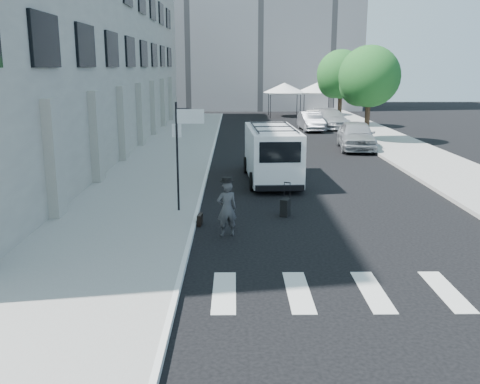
{
  "coord_description": "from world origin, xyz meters",
  "views": [
    {
      "loc": [
        -0.77,
        -13.69,
        4.74
      ],
      "look_at": [
        -0.62,
        0.88,
        1.3
      ],
      "focal_mm": 40.0,
      "sensor_mm": 36.0,
      "label": 1
    }
  ],
  "objects_px": {
    "businessman": "(227,209)",
    "suitcase": "(285,207)",
    "cargo_van": "(271,153)",
    "parked_car_b": "(311,121)",
    "parked_car_a": "(356,135)",
    "parked_car_c": "(331,119)",
    "briefcase": "(200,220)"
  },
  "relations": [
    {
      "from": "parked_car_a",
      "to": "suitcase",
      "type": "bearing_deg",
      "value": -104.91
    },
    {
      "from": "parked_car_b",
      "to": "parked_car_a",
      "type": "bearing_deg",
      "value": -84.86
    },
    {
      "from": "businessman",
      "to": "parked_car_c",
      "type": "bearing_deg",
      "value": -122.87
    },
    {
      "from": "parked_car_a",
      "to": "briefcase",
      "type": "bearing_deg",
      "value": -112.15
    },
    {
      "from": "briefcase",
      "to": "parked_car_c",
      "type": "relative_size",
      "value": 0.09
    },
    {
      "from": "suitcase",
      "to": "parked_car_b",
      "type": "bearing_deg",
      "value": 102.06
    },
    {
      "from": "businessman",
      "to": "suitcase",
      "type": "relative_size",
      "value": 1.47
    },
    {
      "from": "cargo_van",
      "to": "parked_car_c",
      "type": "height_order",
      "value": "cargo_van"
    },
    {
      "from": "businessman",
      "to": "parked_car_a",
      "type": "distance_m",
      "value": 17.77
    },
    {
      "from": "suitcase",
      "to": "cargo_van",
      "type": "xyz_separation_m",
      "value": [
        -0.08,
        5.6,
        0.87
      ]
    },
    {
      "from": "suitcase",
      "to": "cargo_van",
      "type": "height_order",
      "value": "cargo_van"
    },
    {
      "from": "parked_car_c",
      "to": "briefcase",
      "type": "bearing_deg",
      "value": -114.04
    },
    {
      "from": "cargo_van",
      "to": "parked_car_b",
      "type": "bearing_deg",
      "value": 74.24
    },
    {
      "from": "businessman",
      "to": "cargo_van",
      "type": "height_order",
      "value": "cargo_van"
    },
    {
      "from": "businessman",
      "to": "cargo_van",
      "type": "distance_m",
      "value": 7.87
    },
    {
      "from": "cargo_van",
      "to": "briefcase",
      "type": "bearing_deg",
      "value": -114.25
    },
    {
      "from": "businessman",
      "to": "parked_car_a",
      "type": "height_order",
      "value": "parked_car_a"
    },
    {
      "from": "businessman",
      "to": "suitcase",
      "type": "distance_m",
      "value": 2.82
    },
    {
      "from": "cargo_van",
      "to": "parked_car_b",
      "type": "xyz_separation_m",
      "value": [
        4.21,
        17.93,
        -0.46
      ]
    },
    {
      "from": "suitcase",
      "to": "parked_car_c",
      "type": "xyz_separation_m",
      "value": [
        5.93,
        25.23,
        0.44
      ]
    },
    {
      "from": "businessman",
      "to": "cargo_van",
      "type": "relative_size",
      "value": 0.27
    },
    {
      "from": "businessman",
      "to": "suitcase",
      "type": "bearing_deg",
      "value": -149.07
    },
    {
      "from": "cargo_van",
      "to": "suitcase",
      "type": "bearing_deg",
      "value": -91.73
    },
    {
      "from": "suitcase",
      "to": "cargo_van",
      "type": "bearing_deg",
      "value": 112.83
    },
    {
      "from": "suitcase",
      "to": "parked_car_a",
      "type": "height_order",
      "value": "parked_car_a"
    },
    {
      "from": "parked_car_b",
      "to": "parked_car_c",
      "type": "relative_size",
      "value": 0.85
    },
    {
      "from": "parked_car_b",
      "to": "suitcase",
      "type": "bearing_deg",
      "value": -102.75
    },
    {
      "from": "parked_car_a",
      "to": "parked_car_c",
      "type": "xyz_separation_m",
      "value": [
        0.49,
        11.09,
        -0.11
      ]
    },
    {
      "from": "parked_car_c",
      "to": "cargo_van",
      "type": "bearing_deg",
      "value": -112.84
    },
    {
      "from": "parked_car_c",
      "to": "suitcase",
      "type": "bearing_deg",
      "value": -109.04
    },
    {
      "from": "briefcase",
      "to": "parked_car_a",
      "type": "distance_m",
      "value": 17.21
    },
    {
      "from": "cargo_van",
      "to": "parked_car_a",
      "type": "xyz_separation_m",
      "value": [
        5.52,
        8.55,
        -0.32
      ]
    }
  ]
}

